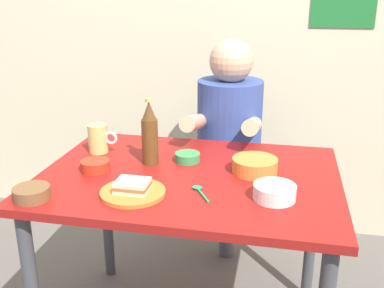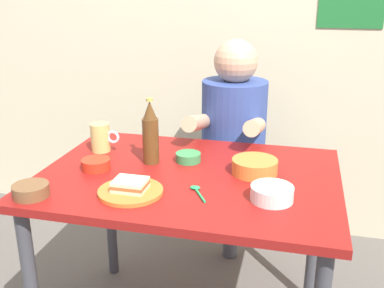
{
  "view_description": "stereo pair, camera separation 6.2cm",
  "coord_description": "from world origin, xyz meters",
  "px_view_note": "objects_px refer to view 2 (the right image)",
  "views": [
    {
      "loc": [
        0.33,
        -1.51,
        1.4
      ],
      "look_at": [
        0.0,
        0.05,
        0.84
      ],
      "focal_mm": 42.19,
      "sensor_mm": 36.0,
      "label": 1
    },
    {
      "loc": [
        0.39,
        -1.5,
        1.4
      ],
      "look_at": [
        0.0,
        0.05,
        0.84
      ],
      "focal_mm": 42.19,
      "sensor_mm": 36.0,
      "label": 2
    }
  ],
  "objects_px": {
    "sandwich": "(130,185)",
    "person_seated": "(234,122)",
    "dining_table": "(189,196)",
    "stool": "(231,198)",
    "beer_bottle": "(150,134)",
    "soup_bowl_orange": "(255,166)",
    "beer_mug": "(101,137)",
    "plate_orange": "(131,191)"
  },
  "relations": [
    {
      "from": "person_seated",
      "to": "soup_bowl_orange",
      "type": "xyz_separation_m",
      "value": [
        0.17,
        -0.56,
        0.01
      ]
    },
    {
      "from": "person_seated",
      "to": "stool",
      "type": "bearing_deg",
      "value": 90.0
    },
    {
      "from": "beer_bottle",
      "to": "stool",
      "type": "bearing_deg",
      "value": 66.49
    },
    {
      "from": "stool",
      "to": "sandwich",
      "type": "relative_size",
      "value": 4.09
    },
    {
      "from": "stool",
      "to": "soup_bowl_orange",
      "type": "xyz_separation_m",
      "value": [
        0.17,
        -0.57,
        0.42
      ]
    },
    {
      "from": "stool",
      "to": "beer_bottle",
      "type": "xyz_separation_m",
      "value": [
        -0.24,
        -0.56,
        0.51
      ]
    },
    {
      "from": "sandwich",
      "to": "person_seated",
      "type": "bearing_deg",
      "value": 75.28
    },
    {
      "from": "dining_table",
      "to": "soup_bowl_orange",
      "type": "bearing_deg",
      "value": 14.86
    },
    {
      "from": "dining_table",
      "to": "beer_mug",
      "type": "relative_size",
      "value": 8.73
    },
    {
      "from": "beer_mug",
      "to": "beer_bottle",
      "type": "relative_size",
      "value": 0.48
    },
    {
      "from": "stool",
      "to": "beer_mug",
      "type": "xyz_separation_m",
      "value": [
        -0.49,
        -0.48,
        0.45
      ]
    },
    {
      "from": "soup_bowl_orange",
      "to": "plate_orange",
      "type": "bearing_deg",
      "value": -144.52
    },
    {
      "from": "stool",
      "to": "sandwich",
      "type": "distance_m",
      "value": 0.97
    },
    {
      "from": "plate_orange",
      "to": "beer_mug",
      "type": "bearing_deg",
      "value": 126.93
    },
    {
      "from": "soup_bowl_orange",
      "to": "sandwich",
      "type": "bearing_deg",
      "value": -144.52
    },
    {
      "from": "person_seated",
      "to": "sandwich",
      "type": "relative_size",
      "value": 6.54
    },
    {
      "from": "stool",
      "to": "soup_bowl_orange",
      "type": "bearing_deg",
      "value": -73.59
    },
    {
      "from": "stool",
      "to": "beer_bottle",
      "type": "distance_m",
      "value": 0.79
    },
    {
      "from": "dining_table",
      "to": "stool",
      "type": "height_order",
      "value": "dining_table"
    },
    {
      "from": "stool",
      "to": "soup_bowl_orange",
      "type": "relative_size",
      "value": 2.65
    },
    {
      "from": "beer_bottle",
      "to": "soup_bowl_orange",
      "type": "xyz_separation_m",
      "value": [
        0.41,
        -0.01,
        -0.09
      ]
    },
    {
      "from": "beer_mug",
      "to": "person_seated",
      "type": "bearing_deg",
      "value": 43.84
    },
    {
      "from": "soup_bowl_orange",
      "to": "dining_table",
      "type": "bearing_deg",
      "value": -165.14
    },
    {
      "from": "dining_table",
      "to": "person_seated",
      "type": "distance_m",
      "value": 0.63
    },
    {
      "from": "sandwich",
      "to": "soup_bowl_orange",
      "type": "bearing_deg",
      "value": 35.48
    },
    {
      "from": "dining_table",
      "to": "stool",
      "type": "relative_size",
      "value": 2.44
    },
    {
      "from": "sandwich",
      "to": "beer_bottle",
      "type": "xyz_separation_m",
      "value": [
        -0.02,
        0.29,
        0.09
      ]
    },
    {
      "from": "stool",
      "to": "beer_mug",
      "type": "height_order",
      "value": "beer_mug"
    },
    {
      "from": "dining_table",
      "to": "stool",
      "type": "distance_m",
      "value": 0.7
    },
    {
      "from": "stool",
      "to": "plate_orange",
      "type": "bearing_deg",
      "value": -104.54
    },
    {
      "from": "plate_orange",
      "to": "sandwich",
      "type": "height_order",
      "value": "sandwich"
    },
    {
      "from": "dining_table",
      "to": "sandwich",
      "type": "xyz_separation_m",
      "value": [
        -0.15,
        -0.21,
        0.13
      ]
    },
    {
      "from": "dining_table",
      "to": "person_seated",
      "type": "height_order",
      "value": "person_seated"
    },
    {
      "from": "dining_table",
      "to": "sandwich",
      "type": "distance_m",
      "value": 0.29
    },
    {
      "from": "dining_table",
      "to": "soup_bowl_orange",
      "type": "distance_m",
      "value": 0.27
    },
    {
      "from": "dining_table",
      "to": "sandwich",
      "type": "bearing_deg",
      "value": -125.0
    },
    {
      "from": "plate_orange",
      "to": "beer_bottle",
      "type": "distance_m",
      "value": 0.31
    },
    {
      "from": "dining_table",
      "to": "soup_bowl_orange",
      "type": "xyz_separation_m",
      "value": [
        0.24,
        0.06,
        0.12
      ]
    },
    {
      "from": "plate_orange",
      "to": "person_seated",
      "type": "bearing_deg",
      "value": 75.28
    },
    {
      "from": "dining_table",
      "to": "soup_bowl_orange",
      "type": "height_order",
      "value": "soup_bowl_orange"
    },
    {
      "from": "stool",
      "to": "sandwich",
      "type": "height_order",
      "value": "sandwich"
    },
    {
      "from": "person_seated",
      "to": "beer_mug",
      "type": "relative_size",
      "value": 5.71
    }
  ]
}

